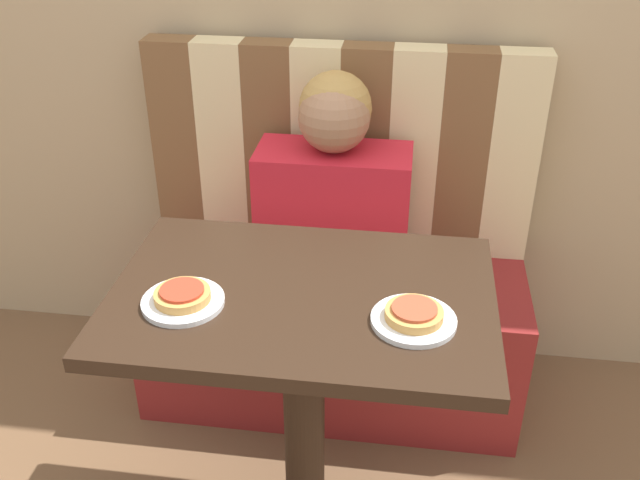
# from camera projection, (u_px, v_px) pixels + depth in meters

# --- Properties ---
(booth_seat) EXTENTS (1.18, 0.48, 0.47)m
(booth_seat) POSITION_uv_depth(u_px,v_px,m) (332.00, 332.00, 2.31)
(booth_seat) COLOR maroon
(booth_seat) RESTS_ON ground_plane
(booth_backrest) EXTENTS (1.18, 0.09, 0.65)m
(booth_backrest) POSITION_uv_depth(u_px,v_px,m) (341.00, 149.00, 2.19)
(booth_backrest) COLOR brown
(booth_backrest) RESTS_ON booth_seat
(dining_table) EXTENTS (0.83, 0.57, 0.78)m
(dining_table) POSITION_uv_depth(u_px,v_px,m) (303.00, 341.00, 1.62)
(dining_table) COLOR black
(dining_table) RESTS_ON ground_plane
(person) EXTENTS (0.44, 0.23, 0.62)m
(person) POSITION_uv_depth(u_px,v_px,m) (334.00, 184.00, 2.04)
(person) COLOR red
(person) RESTS_ON booth_seat
(plate_left) EXTENTS (0.18, 0.18, 0.01)m
(plate_left) POSITION_uv_depth(u_px,v_px,m) (183.00, 302.00, 1.50)
(plate_left) COLOR white
(plate_left) RESTS_ON dining_table
(plate_right) EXTENTS (0.18, 0.18, 0.01)m
(plate_right) POSITION_uv_depth(u_px,v_px,m) (414.00, 320.00, 1.45)
(plate_right) COLOR white
(plate_right) RESTS_ON dining_table
(pizza_left) EXTENTS (0.12, 0.12, 0.03)m
(pizza_left) POSITION_uv_depth(u_px,v_px,m) (182.00, 295.00, 1.49)
(pizza_left) COLOR #C68E47
(pizza_left) RESTS_ON plate_left
(pizza_right) EXTENTS (0.12, 0.12, 0.03)m
(pizza_right) POSITION_uv_depth(u_px,v_px,m) (414.00, 313.00, 1.44)
(pizza_right) COLOR #C68E47
(pizza_right) RESTS_ON plate_right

